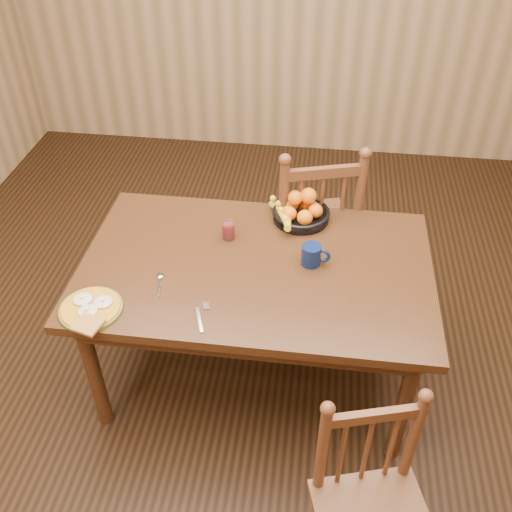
# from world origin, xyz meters

# --- Properties ---
(room) EXTENTS (4.52, 5.02, 2.72)m
(room) POSITION_xyz_m (0.00, 0.00, 1.35)
(room) COLOR black
(room) RESTS_ON ground
(dining_table) EXTENTS (1.60, 1.00, 0.75)m
(dining_table) POSITION_xyz_m (0.00, 0.00, 0.67)
(dining_table) COLOR black
(dining_table) RESTS_ON ground
(chair_far) EXTENTS (0.60, 0.58, 1.07)m
(chair_far) POSITION_xyz_m (0.23, 0.62, 0.52)
(chair_far) COLOR #472715
(chair_far) RESTS_ON ground
(chair_near) EXTENTS (0.49, 0.48, 0.89)m
(chair_near) POSITION_xyz_m (0.54, -0.93, 0.43)
(chair_near) COLOR #472715
(chair_near) RESTS_ON ground
(breakfast_plate) EXTENTS (0.26, 0.30, 0.04)m
(breakfast_plate) POSITION_xyz_m (-0.64, -0.38, 0.76)
(breakfast_plate) COLOR #59601E
(breakfast_plate) RESTS_ON dining_table
(fork) EXTENTS (0.06, 0.18, 0.00)m
(fork) POSITION_xyz_m (-0.18, -0.35, 0.75)
(fork) COLOR silver
(fork) RESTS_ON dining_table
(spoon) EXTENTS (0.05, 0.16, 0.01)m
(spoon) POSITION_xyz_m (-0.41, -0.16, 0.75)
(spoon) COLOR silver
(spoon) RESTS_ON dining_table
(coffee_mug) EXTENTS (0.13, 0.09, 0.10)m
(coffee_mug) POSITION_xyz_m (0.25, 0.04, 0.80)
(coffee_mug) COLOR #0B193E
(coffee_mug) RESTS_ON dining_table
(juice_glass) EXTENTS (0.06, 0.06, 0.09)m
(juice_glass) POSITION_xyz_m (-0.16, 0.18, 0.79)
(juice_glass) COLOR silver
(juice_glass) RESTS_ON dining_table
(fruit_bowl) EXTENTS (0.32, 0.32, 0.17)m
(fruit_bowl) POSITION_xyz_m (0.17, 0.38, 0.80)
(fruit_bowl) COLOR black
(fruit_bowl) RESTS_ON dining_table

